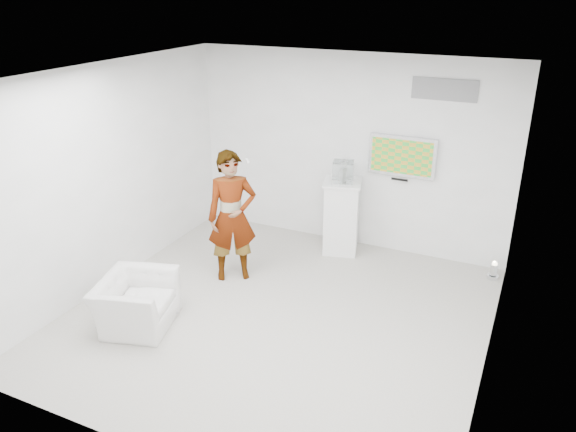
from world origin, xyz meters
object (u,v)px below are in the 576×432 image
(tv, at_px, (402,156))
(floor_uplight, at_px, (494,271))
(armchair, at_px, (136,302))
(person, at_px, (232,217))
(pedestal, at_px, (341,217))

(tv, xyz_separation_m, floor_uplight, (1.50, -0.28, -1.42))
(tv, bearing_deg, floor_uplight, -10.64)
(armchair, distance_m, floor_uplight, 4.92)
(floor_uplight, bearing_deg, tv, 169.36)
(armchair, relative_size, floor_uplight, 3.69)
(tv, relative_size, armchair, 1.06)
(armchair, bearing_deg, person, -32.40)
(person, relative_size, floor_uplight, 7.24)
(armchair, relative_size, pedestal, 0.82)
(person, height_order, floor_uplight, person)
(tv, bearing_deg, person, -136.49)
(armchair, xyz_separation_m, pedestal, (1.55, 3.00, 0.27))
(tv, bearing_deg, pedestal, -156.49)
(tv, height_order, floor_uplight, tv)
(person, bearing_deg, floor_uplight, -11.61)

